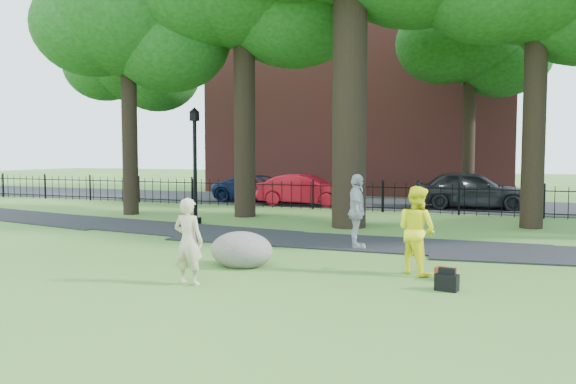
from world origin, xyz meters
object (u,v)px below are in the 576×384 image
at_px(woman, 188,241).
at_px(lamppost, 195,167).
at_px(boulder, 242,247).
at_px(red_sedan, 305,190).
at_px(man, 417,230).

bearing_deg(woman, lamppost, -59.54).
distance_m(boulder, lamppost, 7.71).
bearing_deg(red_sedan, woman, -169.52).
bearing_deg(red_sedan, lamppost, 169.06).
bearing_deg(lamppost, woman, -57.83).
distance_m(man, boulder, 3.66).
distance_m(woman, boulder, 1.88).
bearing_deg(boulder, woman, -95.07).
bearing_deg(lamppost, boulder, -49.69).
xyz_separation_m(lamppost, red_sedan, (1.19, 7.56, -1.23)).
bearing_deg(lamppost, man, -30.77).
relative_size(man, red_sedan, 0.41).
bearing_deg(red_sedan, boulder, -167.24).
xyz_separation_m(man, lamppost, (-8.30, 5.25, 1.06)).
xyz_separation_m(man, red_sedan, (-7.12, 12.81, -0.16)).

